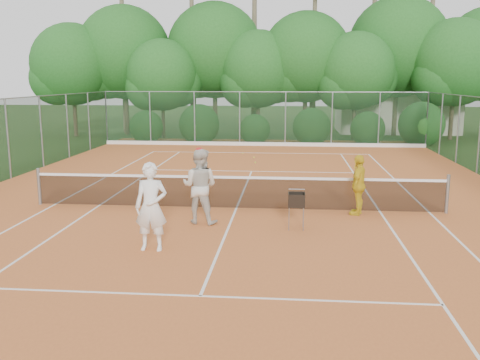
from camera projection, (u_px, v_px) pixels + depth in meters
name	position (u px, v px, depth m)	size (l,w,h in m)	color
ground	(236.00, 209.00, 15.56)	(120.00, 120.00, 0.00)	#234117
clay_court	(236.00, 209.00, 15.56)	(18.00, 36.00, 0.02)	#C5662D
club_building	(395.00, 111.00, 37.95)	(8.00, 5.00, 3.00)	beige
tennis_net	(236.00, 191.00, 15.46)	(11.97, 0.10, 1.10)	gray
player_white	(151.00, 207.00, 11.65)	(0.71, 0.47, 1.95)	white
player_center_grp	(200.00, 186.00, 13.86)	(1.08, 0.91, 1.99)	beige
player_yellow	(359.00, 185.00, 14.75)	(0.99, 0.41, 1.68)	gold
ball_hopper	(296.00, 201.00, 13.34)	(0.40, 0.40, 0.92)	gray
stray_ball_a	(243.00, 153.00, 26.81)	(0.07, 0.07, 0.07)	#C0CE30
stray_ball_b	(254.00, 157.00, 25.45)	(0.07, 0.07, 0.07)	#DCF037
stray_ball_c	(255.00, 162.00, 23.90)	(0.07, 0.07, 0.07)	#C6E134
court_markings	(236.00, 208.00, 15.56)	(11.03, 23.83, 0.01)	white
fence_back	(262.00, 119.00, 29.95)	(18.07, 0.07, 3.00)	#19381E
tropical_treeline	(289.00, 57.00, 34.26)	(32.10, 8.49, 15.03)	brown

